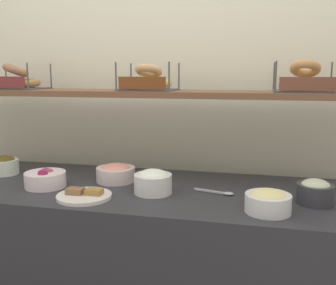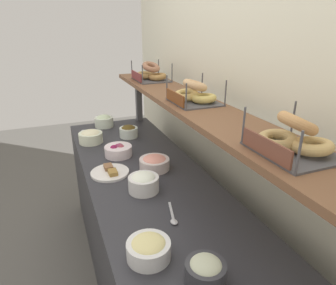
{
  "view_description": "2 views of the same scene",
  "coord_description": "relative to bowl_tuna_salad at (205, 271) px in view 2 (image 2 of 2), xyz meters",
  "views": [
    {
      "loc": [
        0.56,
        -1.63,
        1.36
      ],
      "look_at": [
        0.16,
        0.06,
        1.05
      ],
      "focal_mm": 41.24,
      "sensor_mm": 36.0,
      "label": 1
    },
    {
      "loc": [
        1.49,
        -0.47,
        1.7
      ],
      "look_at": [
        0.1,
        0.08,
        1.1
      ],
      "focal_mm": 31.88,
      "sensor_mm": 36.0,
      "label": 2
    }
  ],
  "objects": [
    {
      "name": "bowl_scallion_spread",
      "position": [
        -1.83,
        -0.01,
        0.0
      ],
      "size": [
        0.16,
        0.16,
        0.11
      ],
      "color": "white",
      "rests_on": "deli_counter"
    },
    {
      "name": "bowl_chocolate_spread",
      "position": [
        -1.51,
        0.12,
        -0.0
      ],
      "size": [
        0.15,
        0.15,
        0.1
      ],
      "color": "white",
      "rests_on": "deli_counter"
    },
    {
      "name": "deli_counter",
      "position": [
        -0.8,
        0.06,
        -0.47
      ],
      "size": [
        2.32,
        0.7,
        0.85
      ],
      "primitive_type": "cube",
      "color": "#2D2D33",
      "rests_on": "ground_plane"
    },
    {
      "name": "shelf_riser_left",
      "position": [
        -1.9,
        0.33,
        0.15
      ],
      "size": [
        0.05,
        0.05,
        0.4
      ],
      "primitive_type": "cube",
      "color": "#4C4C51",
      "rests_on": "deli_counter"
    },
    {
      "name": "back_wall",
      "position": [
        -0.8,
        0.61,
        0.3
      ],
      "size": [
        3.52,
        0.06,
        2.4
      ],
      "primitive_type": "cube",
      "color": "white",
      "rests_on": "ground_plane"
    },
    {
      "name": "serving_spoon_near_plate",
      "position": [
        -0.38,
        0.04,
        -0.04
      ],
      "size": [
        0.18,
        0.06,
        0.01
      ],
      "color": "#B7B7BC",
      "rests_on": "deli_counter"
    },
    {
      "name": "bowl_egg_salad",
      "position": [
        -0.19,
        -0.15,
        -0.01
      ],
      "size": [
        0.17,
        0.17,
        0.09
      ],
      "color": "silver",
      "rests_on": "deli_counter"
    },
    {
      "name": "upper_shelf",
      "position": [
        -0.8,
        0.33,
        0.37
      ],
      "size": [
        2.28,
        0.32,
        0.03
      ],
      "primitive_type": "cube",
      "color": "brown",
      "rests_on": "shelf_riser_left"
    },
    {
      "name": "bowl_cream_cheese",
      "position": [
        -0.67,
        -0.02,
        0.0
      ],
      "size": [
        0.17,
        0.17,
        0.11
      ],
      "color": "white",
      "rests_on": "deli_counter"
    },
    {
      "name": "bowl_potato_salad",
      "position": [
        -1.49,
        -0.18,
        -0.0
      ],
      "size": [
        0.18,
        0.18,
        0.1
      ],
      "color": "silver",
      "rests_on": "deli_counter"
    },
    {
      "name": "bagel_basket_sesame",
      "position": [
        -0.03,
        0.33,
        0.43
      ],
      "size": [
        0.28,
        0.24,
        0.15
      ],
      "color": "#4C4C51",
      "rests_on": "upper_shelf"
    },
    {
      "name": "bagel_basket_everything",
      "position": [
        -1.55,
        0.33,
        0.43
      ],
      "size": [
        0.3,
        0.24,
        0.15
      ],
      "color": "#4C4C51",
      "rests_on": "upper_shelf"
    },
    {
      "name": "serving_plate_white",
      "position": [
        -0.93,
        -0.15,
        -0.04
      ],
      "size": [
        0.23,
        0.23,
        0.04
      ],
      "color": "white",
      "rests_on": "deli_counter"
    },
    {
      "name": "bowl_lox_spread",
      "position": [
        -0.89,
        0.13,
        -0.01
      ],
      "size": [
        0.19,
        0.19,
        0.09
      ],
      "color": "silver",
      "rests_on": "deli_counter"
    },
    {
      "name": "bowl_beet_salad",
      "position": [
        -1.18,
        -0.04,
        -0.01
      ],
      "size": [
        0.19,
        0.19,
        0.09
      ],
      "color": "white",
      "rests_on": "deli_counter"
    },
    {
      "name": "serving_spoon_by_edge",
      "position": [
        -1.72,
        -0.2,
        -0.04
      ],
      "size": [
        0.18,
        0.05,
        0.01
      ],
      "color": "#B7B7BC",
      "rests_on": "deli_counter"
    },
    {
      "name": "bagel_basket_plain",
      "position": [
        -0.79,
        0.33,
        0.43
      ],
      "size": [
        0.28,
        0.25,
        0.14
      ],
      "color": "#4C4C51",
      "rests_on": "upper_shelf"
    },
    {
      "name": "bowl_tuna_salad",
      "position": [
        0.0,
        0.0,
        0.0
      ],
      "size": [
        0.15,
        0.15,
        0.1
      ],
      "color": "#34343A",
      "rests_on": "deli_counter"
    }
  ]
}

